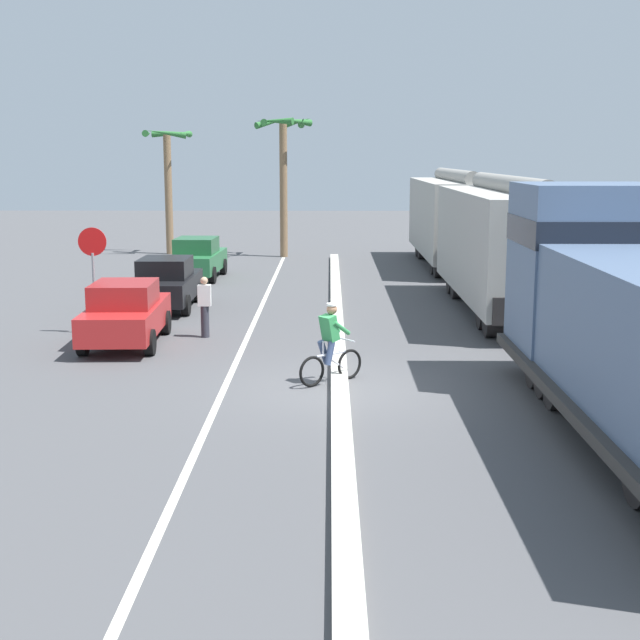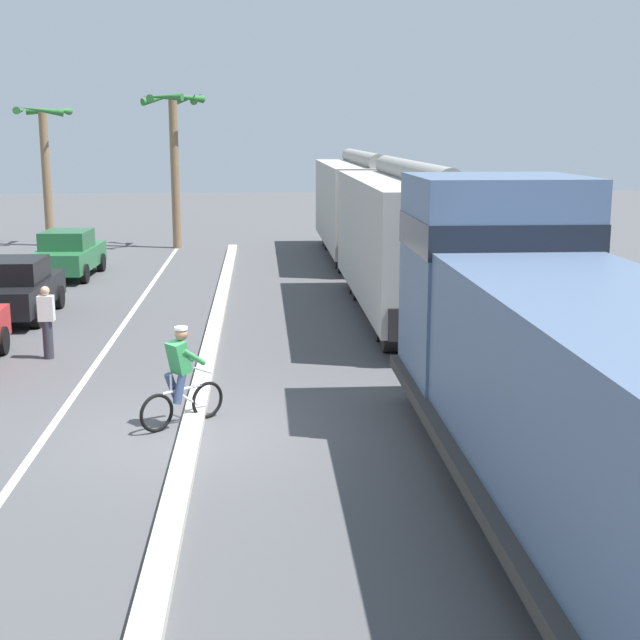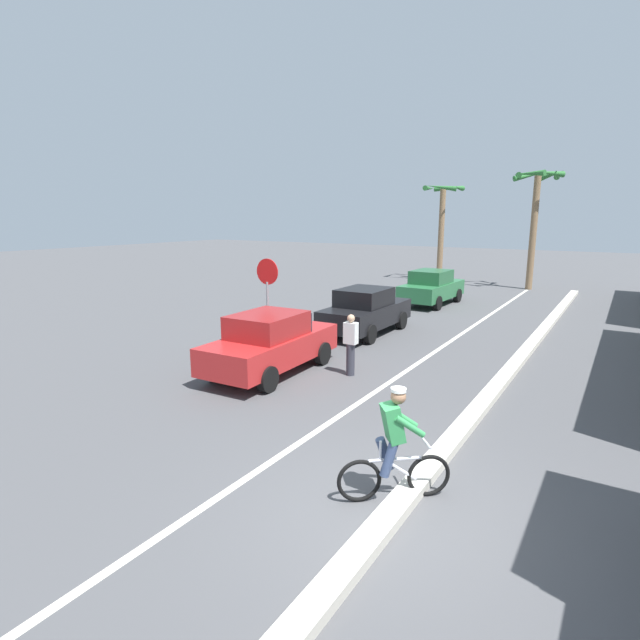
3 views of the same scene
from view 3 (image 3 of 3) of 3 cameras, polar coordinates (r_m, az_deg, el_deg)
ground_plane at (r=7.48m, az=8.22°, el=-21.50°), size 120.00×120.00×0.00m
median_curb at (r=12.67m, az=19.40°, el=-7.34°), size 0.36×36.00×0.16m
lane_stripe at (r=13.36m, az=9.26°, el=-6.15°), size 0.14×36.00×0.01m
parked_car_red at (r=13.19m, az=-5.65°, el=-2.61°), size 1.95×4.26×1.62m
parked_car_black at (r=17.65m, az=5.24°, el=1.08°), size 1.84×4.20×1.62m
parked_car_green at (r=23.95m, az=12.64°, el=3.68°), size 1.96×4.26×1.62m
cyclist at (r=7.50m, az=8.46°, el=-14.21°), size 1.34×1.15×1.71m
stop_sign at (r=14.71m, az=-6.02°, el=3.67°), size 0.76×0.08×2.88m
palm_tree_near at (r=32.99m, az=13.82°, el=11.90°), size 2.24×2.29×6.06m
palm_tree_far at (r=30.50m, az=23.50°, el=12.50°), size 2.76×2.80×6.63m
pedestrian_by_cars at (r=12.94m, az=3.52°, el=-2.73°), size 0.34×0.22×1.62m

